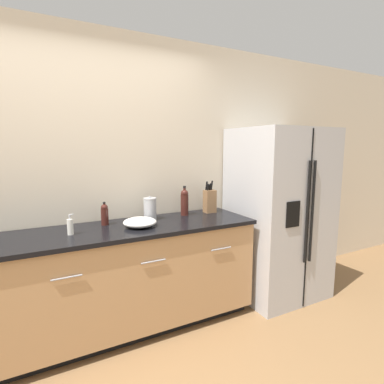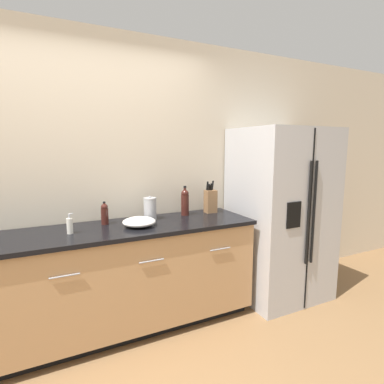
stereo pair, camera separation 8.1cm
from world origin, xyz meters
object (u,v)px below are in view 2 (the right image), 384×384
(knife_block, at_px, (210,201))
(mixing_bowl, at_px, (139,222))
(wine_bottle, at_px, (185,202))
(steel_canister, at_px, (150,209))
(soap_dispenser, at_px, (70,226))
(oil_bottle, at_px, (105,213))
(refrigerator, at_px, (280,214))

(knife_block, xyz_separation_m, mixing_bowl, (-0.80, -0.20, -0.09))
(wine_bottle, xyz_separation_m, steel_canister, (-0.36, -0.02, -0.03))
(soap_dispenser, bearing_deg, mixing_bowl, -2.16)
(knife_block, xyz_separation_m, soap_dispenser, (-1.34, -0.18, -0.06))
(wine_bottle, height_order, mixing_bowl, wine_bottle)
(knife_block, height_order, wine_bottle, knife_block)
(knife_block, xyz_separation_m, oil_bottle, (-1.05, -0.01, -0.03))
(knife_block, bearing_deg, steel_canister, -178.40)
(wine_bottle, height_order, soap_dispenser, wine_bottle)
(wine_bottle, xyz_separation_m, oil_bottle, (-0.77, -0.01, -0.04))
(refrigerator, distance_m, soap_dispenser, 2.06)
(soap_dispenser, height_order, oil_bottle, oil_bottle)
(refrigerator, bearing_deg, knife_block, 162.10)
(refrigerator, bearing_deg, steel_canister, 171.09)
(wine_bottle, bearing_deg, knife_block, -1.12)
(soap_dispenser, bearing_deg, steel_canister, 13.22)
(mixing_bowl, bearing_deg, steel_canister, 49.48)
(soap_dispenser, distance_m, mixing_bowl, 0.54)
(wine_bottle, xyz_separation_m, mixing_bowl, (-0.52, -0.21, -0.09))
(oil_bottle, bearing_deg, knife_block, 0.43)
(knife_block, distance_m, wine_bottle, 0.28)
(knife_block, bearing_deg, refrigerator, -17.90)
(steel_canister, relative_size, mixing_bowl, 0.79)
(knife_block, distance_m, mixing_bowl, 0.83)
(knife_block, height_order, mixing_bowl, knife_block)
(wine_bottle, relative_size, oil_bottle, 1.45)
(mixing_bowl, bearing_deg, wine_bottle, 21.77)
(refrigerator, bearing_deg, mixing_bowl, 178.90)
(steel_canister, bearing_deg, knife_block, 1.60)
(soap_dispenser, bearing_deg, wine_bottle, 10.02)
(refrigerator, xyz_separation_m, steel_canister, (-1.36, 0.21, 0.14))
(steel_canister, bearing_deg, mixing_bowl, -130.52)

